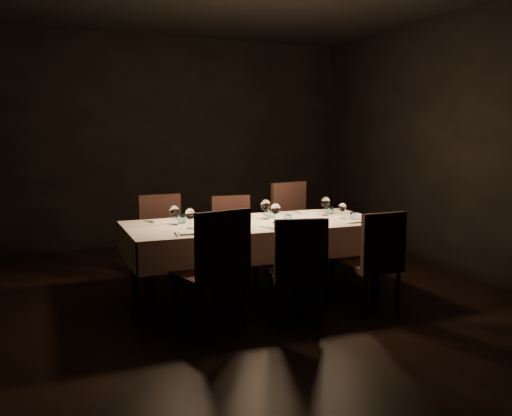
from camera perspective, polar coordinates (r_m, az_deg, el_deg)
name	(u,v)px	position (r m, az deg, el deg)	size (l,w,h in m)	color
room	(256,146)	(5.23, 0.00, 6.51)	(5.01, 6.01, 3.01)	black
dining_table	(256,230)	(5.31, 0.00, -2.28)	(2.52, 1.12, 0.76)	black
chair_near_left	(215,267)	(4.37, -4.35, -6.19)	(0.60, 0.60, 1.03)	black
place_setting_near_left	(194,222)	(4.87, -6.59, -1.49)	(0.35, 0.41, 0.19)	white
chair_near_center	(298,266)	(4.60, 4.43, -6.07)	(0.53, 0.53, 0.93)	black
place_setting_near_center	(280,217)	(5.15, 2.57, -0.90)	(0.37, 0.41, 0.19)	white
chair_near_right	(376,257)	(5.01, 12.47, -5.07)	(0.46, 0.46, 0.94)	black
place_setting_near_right	(348,214)	(5.50, 9.64, -0.58)	(0.30, 0.39, 0.16)	white
chair_far_left	(163,236)	(5.92, -9.76, -2.87)	(0.48, 0.48, 0.96)	black
place_setting_far_left	(173,216)	(5.26, -8.77, -0.83)	(0.35, 0.41, 0.19)	white
chair_far_center	(233,233)	(6.06, -2.40, -2.69)	(0.48, 0.48, 0.93)	black
place_setting_far_center	(262,210)	(5.54, 0.68, -0.24)	(0.38, 0.42, 0.20)	white
chair_far_right	(296,223)	(6.42, 4.20, -1.61)	(0.61, 0.61, 1.05)	black
place_setting_far_right	(322,207)	(5.84, 6.92, 0.09)	(0.36, 0.42, 0.20)	white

